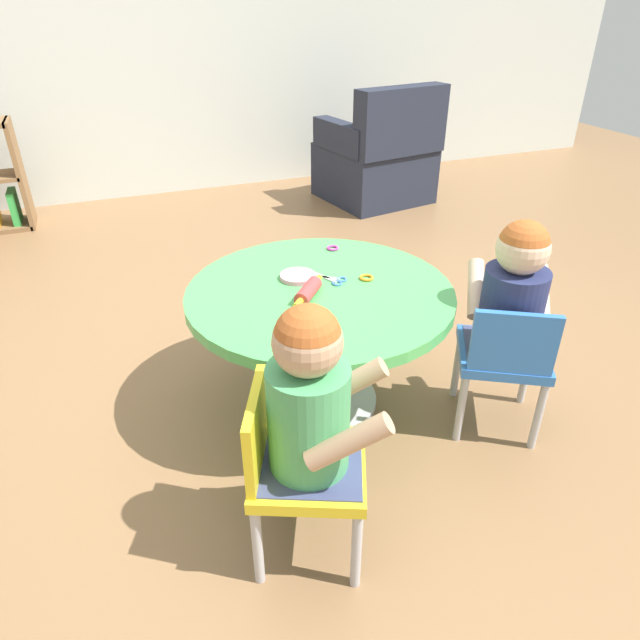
# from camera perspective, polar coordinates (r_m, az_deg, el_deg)

# --- Properties ---
(ground_plane) EXTENTS (10.00, 10.00, 0.00)m
(ground_plane) POSITION_cam_1_polar(r_m,az_deg,el_deg) (2.23, 0.00, -8.32)
(ground_plane) COLOR olive
(craft_table) EXTENTS (0.94, 0.94, 0.50)m
(craft_table) POSITION_cam_1_polar(r_m,az_deg,el_deg) (2.01, 0.00, 0.34)
(craft_table) COLOR silver
(craft_table) RESTS_ON ground
(child_chair_left) EXTENTS (0.40, 0.40, 0.54)m
(child_chair_left) POSITION_cam_1_polar(r_m,az_deg,el_deg) (1.55, -2.43, -14.50)
(child_chair_left) COLOR #B7B7BC
(child_chair_left) RESTS_ON ground
(seated_child_left) EXTENTS (0.43, 0.39, 0.51)m
(seated_child_left) POSITION_cam_1_polar(r_m,az_deg,el_deg) (1.39, -0.99, -7.97)
(seated_child_left) COLOR #3F4772
(seated_child_left) RESTS_ON ground
(child_chair_right) EXTENTS (0.41, 0.41, 0.54)m
(child_chair_right) POSITION_cam_1_polar(r_m,az_deg,el_deg) (2.04, 18.18, -3.60)
(child_chair_right) COLOR #B7B7BC
(child_chair_right) RESTS_ON ground
(seated_child_right) EXTENTS (0.41, 0.43, 0.51)m
(seated_child_right) POSITION_cam_1_polar(r_m,az_deg,el_deg) (1.97, 19.09, 2.52)
(seated_child_right) COLOR #3F4772
(seated_child_right) RESTS_ON ground
(armchair_dark) EXTENTS (0.81, 0.83, 0.85)m
(armchair_dark) POSITION_cam_1_polar(r_m,az_deg,el_deg) (4.39, 5.95, 15.88)
(armchair_dark) COLOR #232838
(armchair_dark) RESTS_ON ground
(rolling_pin) EXTENTS (0.17, 0.19, 0.05)m
(rolling_pin) POSITION_cam_1_polar(r_m,az_deg,el_deg) (1.89, -1.21, 2.94)
(rolling_pin) COLOR #D83F3F
(rolling_pin) RESTS_ON craft_table
(craft_scissors) EXTENTS (0.12, 0.14, 0.01)m
(craft_scissors) POSITION_cam_1_polar(r_m,az_deg,el_deg) (2.02, 1.32, 4.12)
(craft_scissors) COLOR silver
(craft_scissors) RESTS_ON craft_table
(playdough_blob_0) EXTENTS (0.13, 0.13, 0.02)m
(playdough_blob_0) POSITION_cam_1_polar(r_m,az_deg,el_deg) (2.03, -2.29, 4.44)
(playdough_blob_0) COLOR pink
(playdough_blob_0) RESTS_ON craft_table
(playdough_blob_1) EXTENTS (0.11, 0.11, 0.01)m
(playdough_blob_1) POSITION_cam_1_polar(r_m,az_deg,el_deg) (1.74, -0.37, -0.48)
(playdough_blob_1) COLOR #F2CC72
(playdough_blob_1) RESTS_ON craft_table
(cookie_cutter_0) EXTENTS (0.05, 0.05, 0.01)m
(cookie_cutter_0) POSITION_cam_1_polar(r_m,az_deg,el_deg) (2.04, 4.74, 4.31)
(cookie_cutter_0) COLOR orange
(cookie_cutter_0) RESTS_ON craft_table
(cookie_cutter_1) EXTENTS (0.05, 0.05, 0.01)m
(cookie_cutter_1) POSITION_cam_1_polar(r_m,az_deg,el_deg) (2.28, 1.30, 7.33)
(cookie_cutter_1) COLOR #D83FA5
(cookie_cutter_1) RESTS_ON craft_table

